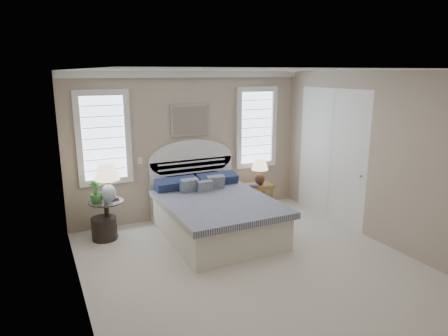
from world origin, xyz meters
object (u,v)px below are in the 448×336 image
bed (213,212)px  side_table_left (107,215)px  lamp_right (260,169)px  floor_pot (104,228)px  nightstand_right (259,191)px  lamp_left (107,179)px

bed → side_table_left: (-1.65, 0.59, 0.00)m
side_table_left → lamp_right: size_ratio=1.19×
bed → floor_pot: (-1.71, 0.55, -0.20)m
nightstand_right → floor_pot: size_ratio=1.30×
nightstand_right → lamp_left: bearing=-177.1°
nightstand_right → floor_pot: 3.02m
nightstand_right → floor_pot: nightstand_right is taller
nightstand_right → lamp_right: size_ratio=1.01×
nightstand_right → lamp_left: lamp_left is taller
floor_pot → side_table_left: bearing=34.3°
floor_pot → lamp_left: (0.11, -0.00, 0.83)m
side_table_left → lamp_left: bearing=-49.0°
bed → side_table_left: bearing=160.3°
bed → lamp_right: 1.51m
bed → floor_pot: size_ratio=5.60×
lamp_left → lamp_right: lamp_left is taller
lamp_right → lamp_left: bearing=-178.0°
side_table_left → nightstand_right: bearing=1.9°
bed → lamp_left: 1.81m
bed → side_table_left: size_ratio=3.61×
bed → side_table_left: 1.75m
bed → nightstand_right: 1.47m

